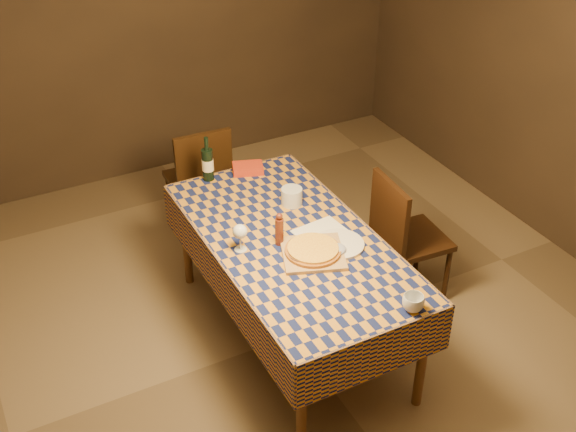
{
  "coord_description": "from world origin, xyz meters",
  "views": [
    {
      "loc": [
        -1.61,
        -3.04,
        3.23
      ],
      "look_at": [
        0.0,
        0.05,
        0.9
      ],
      "focal_mm": 45.0,
      "sensor_mm": 36.0,
      "label": 1
    }
  ],
  "objects_px": {
    "chair_right": "(403,233)",
    "chair_far": "(200,177)",
    "white_plate": "(339,244)",
    "dining_table": "(292,249)",
    "pizza": "(313,250)",
    "bowl": "(302,257)",
    "wine_bottle": "(208,164)",
    "cutting_board": "(313,253)"
  },
  "relations": [
    {
      "from": "pizza",
      "to": "bowl",
      "type": "relative_size",
      "value": 2.64
    },
    {
      "from": "pizza",
      "to": "dining_table",
      "type": "bearing_deg",
      "value": 99.09
    },
    {
      "from": "white_plate",
      "to": "dining_table",
      "type": "bearing_deg",
      "value": 138.4
    },
    {
      "from": "pizza",
      "to": "chair_right",
      "type": "xyz_separation_m",
      "value": [
        0.8,
        0.22,
        -0.28
      ]
    },
    {
      "from": "cutting_board",
      "to": "wine_bottle",
      "type": "xyz_separation_m",
      "value": [
        -0.2,
        1.06,
        0.11
      ]
    },
    {
      "from": "pizza",
      "to": "white_plate",
      "type": "xyz_separation_m",
      "value": [
        0.18,
        0.01,
        -0.03
      ]
    },
    {
      "from": "dining_table",
      "to": "white_plate",
      "type": "height_order",
      "value": "white_plate"
    },
    {
      "from": "cutting_board",
      "to": "chair_far",
      "type": "relative_size",
      "value": 0.37
    },
    {
      "from": "dining_table",
      "to": "chair_right",
      "type": "relative_size",
      "value": 1.98
    },
    {
      "from": "chair_far",
      "to": "cutting_board",
      "type": "bearing_deg",
      "value": -86.18
    },
    {
      "from": "bowl",
      "to": "wine_bottle",
      "type": "height_order",
      "value": "wine_bottle"
    },
    {
      "from": "dining_table",
      "to": "chair_right",
      "type": "height_order",
      "value": "chair_right"
    },
    {
      "from": "wine_bottle",
      "to": "white_plate",
      "type": "relative_size",
      "value": 1.04
    },
    {
      "from": "chair_far",
      "to": "bowl",
      "type": "bearing_deg",
      "value": -89.16
    },
    {
      "from": "cutting_board",
      "to": "pizza",
      "type": "height_order",
      "value": "pizza"
    },
    {
      "from": "chair_right",
      "to": "white_plate",
      "type": "bearing_deg",
      "value": -161.16
    },
    {
      "from": "bowl",
      "to": "chair_right",
      "type": "bearing_deg",
      "value": 14.99
    },
    {
      "from": "chair_far",
      "to": "chair_right",
      "type": "distance_m",
      "value": 1.57
    },
    {
      "from": "dining_table",
      "to": "wine_bottle",
      "type": "distance_m",
      "value": 0.9
    },
    {
      "from": "white_plate",
      "to": "wine_bottle",
      "type": "bearing_deg",
      "value": 109.99
    },
    {
      "from": "dining_table",
      "to": "wine_bottle",
      "type": "xyz_separation_m",
      "value": [
        -0.17,
        0.86,
        0.19
      ]
    },
    {
      "from": "cutting_board",
      "to": "white_plate",
      "type": "relative_size",
      "value": 1.16
    },
    {
      "from": "wine_bottle",
      "to": "pizza",
      "type": "bearing_deg",
      "value": -79.09
    },
    {
      "from": "cutting_board",
      "to": "wine_bottle",
      "type": "height_order",
      "value": "wine_bottle"
    },
    {
      "from": "chair_right",
      "to": "cutting_board",
      "type": "bearing_deg",
      "value": -164.41
    },
    {
      "from": "chair_right",
      "to": "chair_far",
      "type": "bearing_deg",
      "value": 125.05
    },
    {
      "from": "wine_bottle",
      "to": "white_plate",
      "type": "height_order",
      "value": "wine_bottle"
    },
    {
      "from": "wine_bottle",
      "to": "chair_right",
      "type": "xyz_separation_m",
      "value": [
        1.01,
        -0.83,
        -0.36
      ]
    },
    {
      "from": "cutting_board",
      "to": "wine_bottle",
      "type": "relative_size",
      "value": 1.11
    },
    {
      "from": "pizza",
      "to": "bowl",
      "type": "distance_m",
      "value": 0.08
    },
    {
      "from": "bowl",
      "to": "white_plate",
      "type": "bearing_deg",
      "value": 5.05
    },
    {
      "from": "cutting_board",
      "to": "white_plate",
      "type": "bearing_deg",
      "value": 3.37
    },
    {
      "from": "pizza",
      "to": "chair_far",
      "type": "height_order",
      "value": "chair_far"
    },
    {
      "from": "wine_bottle",
      "to": "chair_far",
      "type": "height_order",
      "value": "wine_bottle"
    },
    {
      "from": "chair_far",
      "to": "chair_right",
      "type": "bearing_deg",
      "value": -54.95
    },
    {
      "from": "white_plate",
      "to": "chair_right",
      "type": "distance_m",
      "value": 0.71
    },
    {
      "from": "bowl",
      "to": "cutting_board",
      "type": "bearing_deg",
      "value": 8.8
    },
    {
      "from": "bowl",
      "to": "wine_bottle",
      "type": "bearing_deg",
      "value": 96.67
    },
    {
      "from": "wine_bottle",
      "to": "bowl",
      "type": "bearing_deg",
      "value": -83.33
    },
    {
      "from": "pizza",
      "to": "chair_far",
      "type": "xyz_separation_m",
      "value": [
        -0.1,
        1.51,
        -0.28
      ]
    },
    {
      "from": "bowl",
      "to": "chair_right",
      "type": "distance_m",
      "value": 0.95
    },
    {
      "from": "cutting_board",
      "to": "bowl",
      "type": "bearing_deg",
      "value": -171.2
    }
  ]
}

